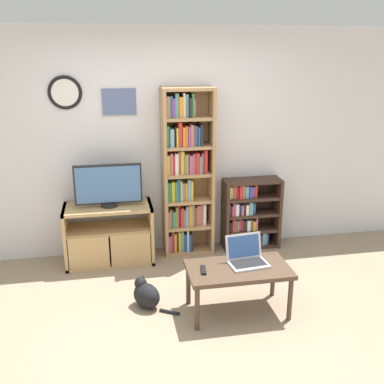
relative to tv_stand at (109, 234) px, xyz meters
name	(u,v)px	position (x,y,z in m)	size (l,w,h in m)	color
ground_plane	(193,333)	(0.68, -1.52, -0.34)	(18.00, 18.00, 0.00)	gray
wall_back	(163,143)	(0.67, 0.30, 0.96)	(7.00, 0.09, 2.60)	silver
tv_stand	(109,234)	(0.00, 0.00, 0.00)	(0.98, 0.46, 0.68)	tan
television	(108,185)	(0.02, 0.00, 0.58)	(0.73, 0.18, 0.48)	black
bookshelf_tall	(185,175)	(0.90, 0.12, 0.63)	(0.58, 0.29, 1.95)	tan
bookshelf_short	(247,215)	(1.67, 0.13, 0.07)	(0.69, 0.28, 0.87)	#3D281E
coffee_table	(238,273)	(1.15, -1.26, 0.06)	(0.94, 0.52, 0.46)	#4C3828
laptop	(246,257)	(1.25, -1.18, 0.18)	(0.38, 0.31, 0.25)	silver
remote_near_laptop	(203,270)	(0.82, -1.27, 0.13)	(0.07, 0.16, 0.02)	black
cat	(146,294)	(0.32, -1.01, -0.21)	(0.46, 0.40, 0.29)	black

